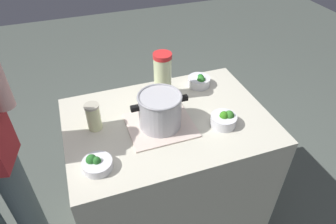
# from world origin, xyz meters

# --- Properties ---
(ground_plane) EXTENTS (8.00, 8.00, 0.00)m
(ground_plane) POSITION_xyz_m (0.00, 0.00, 0.00)
(ground_plane) COLOR #4F574F
(counter_slab) EXTENTS (1.05, 0.74, 0.91)m
(counter_slab) POSITION_xyz_m (0.00, 0.00, 0.45)
(counter_slab) COLOR beige
(counter_slab) RESTS_ON ground_plane
(dish_cloth) EXTENTS (0.33, 0.29, 0.01)m
(dish_cloth) POSITION_xyz_m (0.05, 0.03, 0.91)
(dish_cloth) COLOR beige
(dish_cloth) RESTS_ON counter_slab
(cooking_pot) EXTENTS (0.28, 0.22, 0.18)m
(cooking_pot) POSITION_xyz_m (0.05, 0.03, 1.01)
(cooking_pot) COLOR #B7B7BC
(cooking_pot) RESTS_ON dish_cloth
(lemonade_pitcher) EXTENTS (0.10, 0.10, 0.27)m
(lemonade_pitcher) POSITION_xyz_m (-0.04, -0.20, 1.04)
(lemonade_pitcher) COLOR beige
(lemonade_pitcher) RESTS_ON counter_slab
(mason_jar) EXTENTS (0.07, 0.07, 0.14)m
(mason_jar) POSITION_xyz_m (0.36, -0.06, 0.98)
(mason_jar) COLOR beige
(mason_jar) RESTS_ON counter_slab
(broccoli_bowl_front) EXTENTS (0.13, 0.13, 0.07)m
(broccoli_bowl_front) POSITION_xyz_m (0.40, 0.20, 0.93)
(broccoli_bowl_front) COLOR silver
(broccoli_bowl_front) RESTS_ON counter_slab
(broccoli_bowl_center) EXTENTS (0.13, 0.13, 0.08)m
(broccoli_bowl_center) POSITION_xyz_m (-0.28, -0.24, 0.94)
(broccoli_bowl_center) COLOR silver
(broccoli_bowl_center) RESTS_ON counter_slab
(broccoli_bowl_back) EXTENTS (0.13, 0.13, 0.08)m
(broccoli_bowl_back) POSITION_xyz_m (-0.25, 0.13, 0.94)
(broccoli_bowl_back) COLOR silver
(broccoli_bowl_back) RESTS_ON counter_slab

